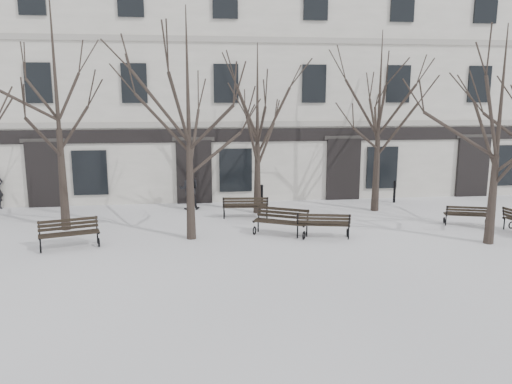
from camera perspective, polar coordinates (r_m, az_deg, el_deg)
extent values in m
plane|color=white|center=(15.88, 5.85, -6.95)|extent=(100.00, 100.00, 0.00)
cube|color=silver|center=(27.94, 0.09, 12.24)|extent=(40.00, 10.00, 11.00)
cube|color=#9E9991|center=(22.98, 1.63, 7.79)|extent=(40.00, 0.12, 0.25)
cube|color=#9E9991|center=(23.08, 1.68, 17.00)|extent=(40.00, 0.12, 0.25)
cube|color=black|center=(23.01, 1.63, 6.54)|extent=(40.00, 0.10, 0.60)
cube|color=black|center=(23.85, -22.90, 1.85)|extent=(1.60, 0.22, 2.90)
cube|color=#2D2B28|center=(23.64, -23.20, 5.42)|extent=(1.90, 0.08, 0.18)
cube|color=black|center=(23.40, -18.43, 2.11)|extent=(1.50, 0.14, 2.00)
cube|color=black|center=(22.92, -7.08, 2.29)|extent=(1.60, 0.22, 2.90)
cube|color=#2D2B28|center=(22.71, -7.17, 6.02)|extent=(1.90, 0.08, 0.18)
cube|color=black|center=(22.99, -2.34, 2.52)|extent=(1.50, 0.14, 2.00)
cube|color=black|center=(23.94, 9.93, 2.58)|extent=(1.60, 0.22, 2.90)
cube|color=#2D2B28|center=(23.73, 10.08, 6.15)|extent=(1.90, 0.08, 0.18)
cube|color=black|center=(24.56, 14.19, 2.73)|extent=(1.50, 0.14, 2.00)
cube|color=black|center=(26.55, 23.51, 2.64)|extent=(1.60, 0.22, 2.90)
cube|color=#2D2B28|center=(26.37, 23.80, 5.86)|extent=(1.90, 0.08, 0.18)
cube|color=black|center=(27.56, 26.92, 2.74)|extent=(1.50, 0.14, 2.00)
cube|color=black|center=(23.62, -23.61, 11.35)|extent=(1.10, 0.14, 1.70)
cube|color=black|center=(22.83, -13.75, 11.98)|extent=(1.10, 0.14, 1.70)
cube|color=black|center=(22.73, -3.45, 12.28)|extent=(1.10, 0.14, 1.70)
cube|color=black|center=(23.32, 6.64, 12.19)|extent=(1.10, 0.14, 1.70)
cube|color=black|center=(23.68, 6.84, 20.93)|extent=(1.10, 0.14, 1.70)
cube|color=black|center=(24.55, 15.95, 11.78)|extent=(1.10, 0.14, 1.70)
cube|color=black|center=(24.89, 16.41, 20.08)|extent=(1.10, 0.14, 1.70)
cube|color=black|center=(26.35, 24.16, 11.17)|extent=(1.10, 0.14, 1.70)
cube|color=black|center=(26.66, 24.79, 18.91)|extent=(1.10, 0.14, 1.70)
cone|color=black|center=(17.11, -7.52, -0.08)|extent=(0.34, 0.34, 3.24)
cone|color=black|center=(18.20, 25.38, -0.82)|extent=(0.34, 0.34, 2.97)
cone|color=black|center=(19.42, -21.22, 1.27)|extent=(0.34, 0.34, 3.70)
cone|color=black|center=(20.85, 0.16, 1.54)|extent=(0.34, 0.34, 2.92)
cone|color=black|center=(21.85, 13.57, 1.97)|extent=(0.34, 0.34, 3.15)
torus|color=black|center=(17.14, -23.40, -5.96)|extent=(0.13, 0.30, 0.30)
cylinder|color=black|center=(17.47, -23.43, -5.35)|extent=(0.05, 0.05, 0.47)
cube|color=black|center=(17.23, -23.48, -4.77)|extent=(0.21, 0.56, 0.05)
torus|color=black|center=(17.20, -17.52, -5.50)|extent=(0.13, 0.30, 0.30)
cylinder|color=black|center=(17.53, -17.66, -4.90)|extent=(0.05, 0.05, 0.47)
cube|color=black|center=(17.29, -17.64, -4.31)|extent=(0.21, 0.56, 0.05)
cube|color=black|center=(17.02, -20.52, -4.67)|extent=(1.81, 0.61, 0.04)
cube|color=black|center=(17.16, -20.55, -4.55)|extent=(1.81, 0.61, 0.04)
cube|color=black|center=(17.30, -20.57, -4.43)|extent=(1.81, 0.61, 0.04)
cube|color=black|center=(17.44, -20.60, -4.31)|extent=(1.81, 0.61, 0.04)
cube|color=black|center=(17.44, -20.63, -3.85)|extent=(1.80, 0.56, 0.09)
cube|color=black|center=(17.43, -20.67, -3.44)|extent=(1.80, 0.56, 0.09)
cube|color=black|center=(17.43, -20.70, -3.02)|extent=(1.80, 0.56, 0.09)
cylinder|color=black|center=(17.44, -23.54, -3.89)|extent=(0.08, 0.15, 0.51)
cylinder|color=black|center=(17.50, -17.77, -3.44)|extent=(0.08, 0.15, 0.51)
torus|color=black|center=(17.84, 10.40, -4.58)|extent=(0.11, 0.30, 0.30)
cylinder|color=black|center=(17.46, 10.52, -4.63)|extent=(0.05, 0.05, 0.46)
cube|color=black|center=(17.58, 10.49, -3.74)|extent=(0.17, 0.56, 0.05)
torus|color=black|center=(17.75, 4.77, -4.51)|extent=(0.11, 0.30, 0.30)
cylinder|color=black|center=(17.37, 4.77, -4.56)|extent=(0.05, 0.05, 0.46)
cube|color=black|center=(17.49, 4.78, -3.67)|extent=(0.17, 0.56, 0.05)
cube|color=black|center=(17.73, 7.61, -3.46)|extent=(1.83, 0.47, 0.04)
cube|color=black|center=(17.59, 7.64, -3.58)|extent=(1.83, 0.47, 0.04)
cube|color=black|center=(17.45, 7.66, -3.69)|extent=(1.83, 0.47, 0.04)
cube|color=black|center=(17.31, 7.68, -3.81)|extent=(1.83, 0.47, 0.04)
cube|color=black|center=(17.24, 7.70, -3.42)|extent=(1.82, 0.41, 0.09)
cube|color=black|center=(17.19, 7.71, -3.04)|extent=(1.82, 0.41, 0.09)
cube|color=black|center=(17.14, 7.72, -2.66)|extent=(1.82, 0.41, 0.09)
cylinder|color=black|center=(17.27, 10.60, -3.30)|extent=(0.07, 0.15, 0.51)
cylinder|color=black|center=(17.18, 4.79, -3.23)|extent=(0.07, 0.15, 0.51)
torus|color=black|center=(20.99, 24.81, -3.13)|extent=(0.12, 0.26, 0.26)
cylinder|color=black|center=(20.67, 25.05, -3.14)|extent=(0.04, 0.04, 0.40)
cube|color=black|center=(20.78, 24.98, -2.49)|extent=(0.19, 0.49, 0.04)
torus|color=black|center=(20.64, 20.70, -3.04)|extent=(0.12, 0.26, 0.26)
cylinder|color=black|center=(20.32, 20.88, -3.05)|extent=(0.04, 0.04, 0.40)
cube|color=black|center=(20.43, 20.84, -2.39)|extent=(0.19, 0.49, 0.04)
cube|color=black|center=(20.77, 22.81, -2.27)|extent=(1.57, 0.55, 0.03)
cube|color=black|center=(20.65, 22.88, -2.35)|extent=(1.57, 0.55, 0.03)
cube|color=black|center=(20.53, 22.96, -2.43)|extent=(1.57, 0.55, 0.03)
cube|color=black|center=(20.41, 23.04, -2.51)|extent=(1.57, 0.55, 0.03)
cube|color=black|center=(20.36, 23.08, -2.21)|extent=(1.56, 0.50, 0.08)
cube|color=black|center=(20.31, 23.12, -1.93)|extent=(1.56, 0.50, 0.08)
cube|color=black|center=(20.27, 23.15, -1.64)|extent=(1.56, 0.50, 0.08)
cylinder|color=black|center=(20.52, 25.18, -2.15)|extent=(0.07, 0.13, 0.45)
cylinder|color=black|center=(20.17, 20.99, -2.05)|extent=(0.07, 0.13, 0.45)
torus|color=black|center=(17.78, -0.17, -4.43)|extent=(0.19, 0.30, 0.31)
cylinder|color=black|center=(18.11, 0.25, -3.85)|extent=(0.05, 0.05, 0.48)
cube|color=black|center=(17.87, 0.04, -3.25)|extent=(0.31, 0.55, 0.05)
torus|color=black|center=(17.26, 5.50, -4.95)|extent=(0.19, 0.30, 0.31)
cylinder|color=black|center=(17.60, 5.82, -4.35)|extent=(0.05, 0.05, 0.48)
cube|color=black|center=(17.36, 5.68, -3.74)|extent=(0.31, 0.55, 0.05)
cube|color=black|center=(17.37, 2.59, -3.61)|extent=(1.75, 0.96, 0.04)
cube|color=black|center=(17.51, 2.74, -3.49)|extent=(1.75, 0.96, 0.04)
cube|color=black|center=(17.65, 2.88, -3.38)|extent=(1.75, 0.96, 0.04)
cube|color=black|center=(17.79, 3.02, -3.27)|extent=(1.75, 0.96, 0.04)
cube|color=black|center=(17.79, 3.07, -2.80)|extent=(1.73, 0.91, 0.10)
cube|color=black|center=(17.78, 3.09, -2.39)|extent=(1.73, 0.91, 0.10)
cube|color=black|center=(17.78, 3.12, -1.97)|extent=(1.73, 0.91, 0.10)
cylinder|color=black|center=(18.08, 0.34, -2.39)|extent=(0.11, 0.16, 0.53)
cylinder|color=black|center=(17.56, 5.92, -2.85)|extent=(0.11, 0.16, 0.53)
torus|color=black|center=(20.42, 1.20, -2.42)|extent=(0.08, 0.30, 0.29)
cylinder|color=black|center=(20.05, 1.26, -2.43)|extent=(0.05, 0.05, 0.46)
cube|color=black|center=(20.18, 1.23, -1.67)|extent=(0.10, 0.56, 0.05)
torus|color=black|center=(20.40, -3.65, -2.46)|extent=(0.08, 0.30, 0.29)
cylinder|color=black|center=(20.03, -3.68, -2.46)|extent=(0.05, 0.05, 0.46)
cube|color=black|center=(20.15, -3.67, -1.71)|extent=(0.10, 0.56, 0.05)
cube|color=black|center=(20.36, -1.23, -1.50)|extent=(1.83, 0.25, 0.04)
cube|color=black|center=(20.22, -1.22, -1.59)|extent=(1.83, 0.25, 0.04)
cube|color=black|center=(20.08, -1.22, -1.67)|extent=(1.83, 0.25, 0.04)
cube|color=black|center=(19.94, -1.21, -1.76)|extent=(1.83, 0.25, 0.04)
cube|color=black|center=(19.88, -1.21, -1.42)|extent=(1.82, 0.19, 0.09)
cube|color=black|center=(19.83, -1.21, -1.09)|extent=(1.82, 0.19, 0.09)
cube|color=black|center=(19.78, -1.21, -0.76)|extent=(1.82, 0.19, 0.09)
cylinder|color=black|center=(19.88, 1.28, -1.27)|extent=(0.05, 0.15, 0.51)
cylinder|color=black|center=(19.85, -3.70, -1.30)|extent=(0.05, 0.15, 0.51)
torus|color=black|center=(20.86, 27.17, -3.39)|extent=(0.29, 0.10, 0.28)
cylinder|color=black|center=(20.60, 26.50, -3.26)|extent=(0.05, 0.05, 0.44)
cube|color=black|center=(20.67, 26.90, -2.62)|extent=(0.54, 0.15, 0.05)
cylinder|color=black|center=(20.45, 26.44, -2.15)|extent=(0.14, 0.06, 0.49)
cylinder|color=black|center=(21.73, 0.67, -0.65)|extent=(0.12, 0.12, 0.99)
sphere|color=black|center=(21.63, 0.67, 0.69)|extent=(0.14, 0.14, 0.14)
cylinder|color=black|center=(23.87, 15.54, -0.07)|extent=(0.11, 0.11, 0.94)
sphere|color=black|center=(23.78, 15.60, 1.08)|extent=(0.13, 0.13, 0.13)
imported|color=black|center=(21.96, -7.59, -1.95)|extent=(0.89, 0.70, 1.80)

